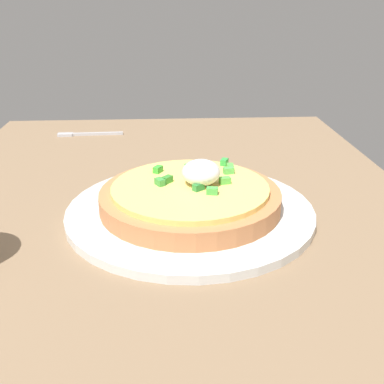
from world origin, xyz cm
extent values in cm
cube|color=#80664B|center=(0.00, 0.00, 1.39)|extent=(104.34, 65.89, 2.77)
cylinder|color=silver|center=(4.91, -2.69, 3.28)|extent=(29.69, 29.69, 1.03)
cylinder|color=#C07848|center=(4.91, -2.69, 4.90)|extent=(21.58, 21.58, 2.21)
cylinder|color=#F2D069|center=(4.91, -2.69, 6.31)|extent=(18.70, 18.70, 0.61)
ellipsoid|color=white|center=(5.34, -4.02, 8.11)|extent=(4.54, 4.54, 2.99)
cube|color=green|center=(2.26, -5.05, 7.02)|extent=(1.04, 1.41, 0.80)
cube|color=#53B445|center=(5.34, -6.88, 7.02)|extent=(1.02, 1.40, 0.80)
cube|color=green|center=(9.81, -8.11, 7.02)|extent=(1.30, 0.84, 0.80)
cube|color=green|center=(11.90, -7.61, 7.02)|extent=(1.49, 1.25, 0.80)
cube|color=green|center=(9.57, 1.15, 7.02)|extent=(1.51, 1.33, 0.80)
cube|color=#31863B|center=(3.50, -3.57, 7.02)|extent=(1.41, 1.50, 0.80)
cube|color=#53B74F|center=(8.65, -7.75, 7.02)|extent=(1.02, 1.40, 0.80)
cube|color=#34862E|center=(6.06, -0.36, 7.02)|extent=(1.49, 1.45, 0.80)
cube|color=#2B8632|center=(8.06, -4.49, 7.02)|extent=(1.50, 1.43, 0.80)
cube|color=green|center=(5.31, 0.88, 7.02)|extent=(1.51, 1.35, 0.80)
cube|color=green|center=(10.12, -2.92, 7.02)|extent=(1.51, 1.36, 0.80)
cube|color=#B7B7BC|center=(40.45, 12.95, 3.02)|extent=(0.95, 9.44, 0.50)
cube|color=#B7B7BC|center=(40.22, 19.05, 3.02)|extent=(1.50, 2.85, 0.50)
camera|label=1|loc=(-45.59, 0.22, 27.51)|focal=43.31mm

